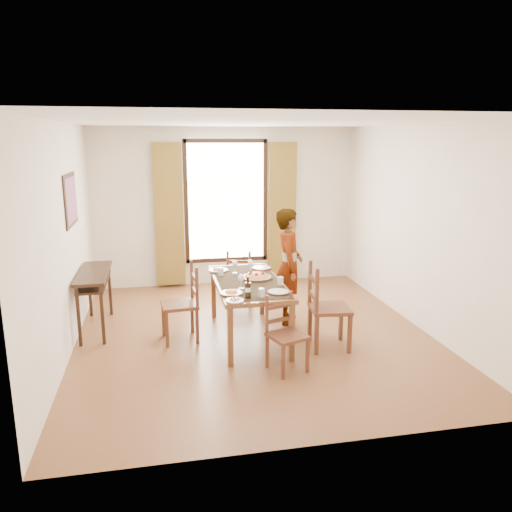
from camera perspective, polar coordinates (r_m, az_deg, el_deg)
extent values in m
plane|color=#5C2D1C|center=(6.62, -0.28, -8.92)|extent=(5.00, 5.00, 0.00)
cube|color=silver|center=(8.68, -3.46, 5.60)|extent=(4.50, 0.10, 2.70)
cube|color=silver|center=(3.88, 6.80, -4.03)|extent=(4.50, 0.10, 2.70)
cube|color=silver|center=(6.22, -21.08, 1.72)|extent=(0.10, 5.00, 2.70)
cube|color=silver|center=(7.02, 18.07, 3.17)|extent=(0.10, 5.00, 2.70)
cube|color=white|center=(6.14, -0.31, 15.31)|extent=(4.50, 5.00, 0.04)
cube|color=white|center=(8.64, -3.45, 6.23)|extent=(1.30, 0.04, 2.00)
cube|color=brown|center=(8.53, -9.93, 4.61)|extent=(0.48, 0.10, 2.40)
cube|color=brown|center=(8.79, 2.99, 5.05)|extent=(0.48, 0.10, 2.40)
cube|color=black|center=(6.75, -20.44, 6.05)|extent=(0.02, 0.86, 0.66)
cube|color=red|center=(6.75, -20.36, 6.05)|extent=(0.01, 0.76, 0.56)
cube|color=black|center=(6.89, -18.09, -1.86)|extent=(0.38, 1.20, 0.04)
cube|color=black|center=(6.92, -18.02, -2.82)|extent=(0.34, 1.10, 0.03)
cube|color=black|center=(6.51, -19.61, -6.56)|extent=(0.04, 0.04, 0.76)
cube|color=black|center=(7.54, -18.47, -3.78)|extent=(0.04, 0.04, 0.76)
cube|color=black|center=(6.47, -17.14, -6.48)|extent=(0.04, 0.04, 0.76)
cube|color=black|center=(7.51, -16.35, -3.70)|extent=(0.04, 0.04, 0.76)
cube|color=brown|center=(6.31, -0.90, -3.09)|extent=(0.83, 1.75, 0.05)
cube|color=black|center=(6.30, -0.90, -2.84)|extent=(0.76, 1.61, 0.01)
cube|color=brown|center=(5.62, -2.95, -9.25)|extent=(0.06, 0.06, 0.70)
cube|color=brown|center=(7.14, -4.87, -4.33)|extent=(0.06, 0.06, 0.70)
cube|color=brown|center=(5.75, 4.10, -8.71)|extent=(0.06, 0.06, 0.70)
cube|color=brown|center=(7.25, 0.69, -4.01)|extent=(0.06, 0.06, 0.70)
cube|color=brown|center=(6.37, -8.75, -5.52)|extent=(0.48, 0.48, 0.04)
cube|color=brown|center=(6.60, -10.54, -7.06)|extent=(0.04, 0.04, 0.47)
cube|color=brown|center=(6.64, -7.31, -6.80)|extent=(0.04, 0.04, 0.47)
cube|color=brown|center=(6.25, -10.14, -8.21)|extent=(0.04, 0.04, 0.47)
cube|color=brown|center=(6.30, -6.73, -7.92)|extent=(0.04, 0.04, 0.47)
cube|color=brown|center=(6.50, -7.35, -2.70)|extent=(0.04, 0.04, 0.52)
cube|color=brown|center=(6.14, -6.76, -3.62)|extent=(0.04, 0.04, 0.52)
cube|color=brown|center=(6.35, -7.04, -4.04)|extent=(0.06, 0.37, 0.05)
cube|color=brown|center=(6.30, -7.08, -2.42)|extent=(0.06, 0.37, 0.05)
cube|color=brown|center=(7.68, -1.84, -2.54)|extent=(0.47, 0.47, 0.04)
cube|color=brown|center=(7.88, -0.51, -3.68)|extent=(0.04, 0.04, 0.41)
cube|color=brown|center=(7.56, -0.71, -4.41)|extent=(0.04, 0.04, 0.41)
cube|color=brown|center=(7.91, -2.89, -3.63)|extent=(0.04, 0.04, 0.41)
cube|color=brown|center=(7.60, -3.20, -4.34)|extent=(0.04, 0.04, 0.41)
cube|color=brown|center=(7.44, -0.73, -1.23)|extent=(0.03, 0.03, 0.46)
cube|color=brown|center=(7.47, -3.25, -1.18)|extent=(0.03, 0.03, 0.46)
cube|color=brown|center=(7.47, -1.98, -1.89)|extent=(0.32, 0.11, 0.05)
cube|color=brown|center=(7.43, -1.99, -0.66)|extent=(0.32, 0.11, 0.05)
cube|color=brown|center=(5.52, 3.60, -9.12)|extent=(0.48, 0.48, 0.04)
cube|color=brown|center=(5.40, 3.11, -11.97)|extent=(0.04, 0.04, 0.40)
cube|color=brown|center=(5.64, 1.28, -10.80)|extent=(0.04, 0.04, 0.40)
cube|color=brown|center=(5.57, 5.90, -11.21)|extent=(0.04, 0.04, 0.40)
cube|color=brown|center=(5.80, 4.00, -10.12)|extent=(0.04, 0.04, 0.40)
cube|color=brown|center=(5.49, 1.25, -6.74)|extent=(0.03, 0.03, 0.44)
cube|color=brown|center=(5.66, 4.02, -6.16)|extent=(0.03, 0.03, 0.44)
cube|color=brown|center=(5.60, 2.65, -7.31)|extent=(0.31, 0.13, 0.04)
cube|color=brown|center=(5.55, 2.67, -5.76)|extent=(0.31, 0.13, 0.04)
cube|color=brown|center=(6.13, 8.43, -5.97)|extent=(0.51, 0.51, 0.04)
cube|color=brown|center=(6.08, 10.65, -8.70)|extent=(0.04, 0.04, 0.50)
cube|color=brown|center=(5.99, 6.93, -8.92)|extent=(0.04, 0.04, 0.50)
cube|color=brown|center=(6.44, 9.68, -7.40)|extent=(0.04, 0.04, 0.50)
cube|color=brown|center=(6.35, 6.17, -7.58)|extent=(0.04, 0.04, 0.50)
cube|color=brown|center=(5.81, 6.97, -4.12)|extent=(0.04, 0.04, 0.55)
cube|color=brown|center=(6.18, 6.19, -3.03)|extent=(0.04, 0.04, 0.55)
cube|color=brown|center=(6.03, 6.54, -4.56)|extent=(0.07, 0.40, 0.06)
cube|color=brown|center=(5.97, 6.59, -2.74)|extent=(0.07, 0.40, 0.06)
imported|color=gray|center=(6.85, 3.77, -1.18)|extent=(0.75, 0.64, 1.59)
cylinder|color=silver|center=(6.11, 2.81, -2.85)|extent=(0.07, 0.07, 0.10)
cylinder|color=silver|center=(6.55, -4.03, -1.76)|extent=(0.07, 0.07, 0.10)
cylinder|color=silver|center=(5.64, 0.65, -4.21)|extent=(0.07, 0.07, 0.10)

